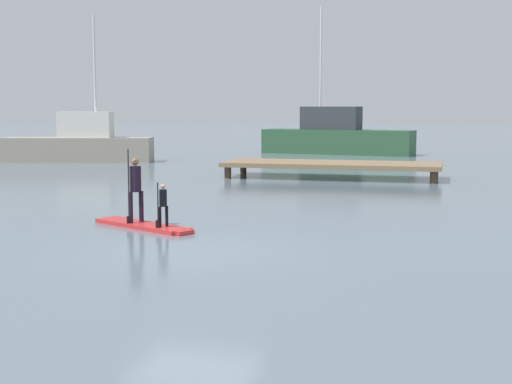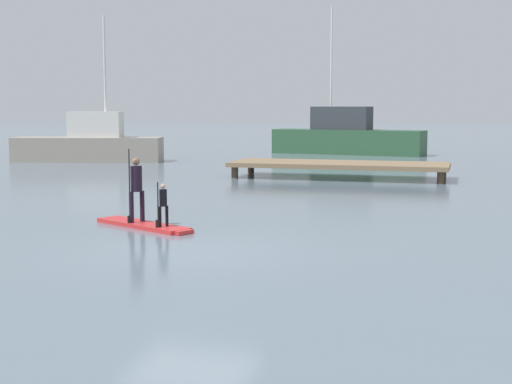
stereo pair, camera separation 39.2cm
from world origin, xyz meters
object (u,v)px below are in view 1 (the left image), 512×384
Objects in this scene: paddler_adult at (135,185)px; fishing_boat_white_large at (336,137)px; fishing_boat_green_midground at (79,144)px; paddleboard_near at (144,226)px; paddler_child_solo at (163,203)px.

fishing_boat_white_large reaches higher than paddler_adult.
fishing_boat_green_midground is at bearing -140.70° from fishing_boat_white_large.
fishing_boat_white_large is at bearing 89.41° from paddleboard_near.
paddleboard_near is 22.65m from fishing_boat_green_midground.
fishing_boat_white_large is (0.30, 29.23, 1.02)m from paddleboard_near.
fishing_boat_white_large is 15.75m from fishing_boat_green_midground.
fishing_boat_white_large is 1.18× the size of fishing_boat_green_midground.
paddler_child_solo reaches higher than paddleboard_near.
fishing_boat_green_midground is at bearing 121.28° from paddler_adult.
fishing_boat_green_midground reaches higher than paddler_adult.
paddler_child_solo is at bearing -57.44° from fishing_boat_green_midground.
fishing_boat_green_midground is (-11.62, 19.13, -0.08)m from paddler_adult.
fishing_boat_white_large reaches higher than fishing_boat_green_midground.
paddler_child_solo is at bearing -89.35° from fishing_boat_white_large.
fishing_boat_white_large is at bearing 88.89° from paddler_adult.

